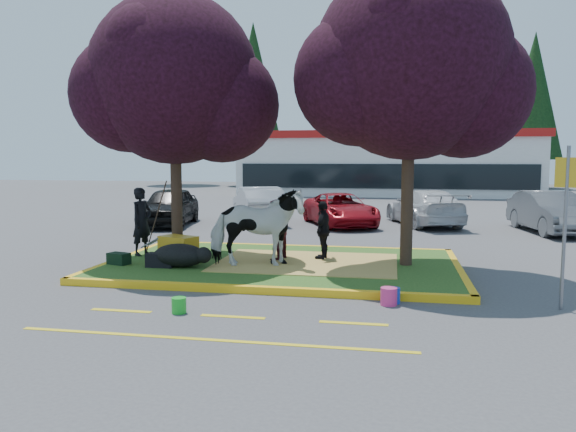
% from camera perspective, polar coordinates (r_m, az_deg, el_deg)
% --- Properties ---
extents(ground, '(90.00, 90.00, 0.00)m').
position_cam_1_polar(ground, '(13.48, -0.60, -5.30)').
color(ground, '#424244').
rests_on(ground, ground).
extents(median_island, '(8.00, 5.00, 0.15)m').
position_cam_1_polar(median_island, '(13.47, -0.60, -4.99)').
color(median_island, '#295019').
rests_on(median_island, ground).
extents(curb_near, '(8.30, 0.16, 0.15)m').
position_cam_1_polar(curb_near, '(11.01, -3.25, -7.51)').
color(curb_near, yellow).
rests_on(curb_near, ground).
extents(curb_far, '(8.30, 0.16, 0.15)m').
position_cam_1_polar(curb_far, '(15.97, 1.21, -3.25)').
color(curb_far, yellow).
rests_on(curb_far, ground).
extents(curb_left, '(0.16, 5.30, 0.15)m').
position_cam_1_polar(curb_left, '(14.80, -16.33, -4.23)').
color(curb_left, yellow).
rests_on(curb_left, ground).
extents(curb_right, '(0.16, 5.30, 0.15)m').
position_cam_1_polar(curb_right, '(13.30, 16.99, -5.40)').
color(curb_right, yellow).
rests_on(curb_right, ground).
extents(straw_bedding, '(4.20, 3.00, 0.01)m').
position_cam_1_polar(straw_bedding, '(13.35, 1.93, -4.74)').
color(straw_bedding, tan).
rests_on(straw_bedding, median_island).
extents(tree_purple_left, '(5.06, 4.20, 6.51)m').
position_cam_1_polar(tree_purple_left, '(14.48, -11.44, 12.69)').
color(tree_purple_left, black).
rests_on(tree_purple_left, median_island).
extents(tree_purple_right, '(5.30, 4.40, 6.82)m').
position_cam_1_polar(tree_purple_right, '(13.29, 12.39, 14.16)').
color(tree_purple_right, black).
rests_on(tree_purple_right, median_island).
extents(fire_lane_stripe_a, '(1.10, 0.12, 0.01)m').
position_cam_1_polar(fire_lane_stripe_a, '(10.24, -16.58, -9.20)').
color(fire_lane_stripe_a, yellow).
rests_on(fire_lane_stripe_a, ground).
extents(fire_lane_stripe_b, '(1.10, 0.12, 0.01)m').
position_cam_1_polar(fire_lane_stripe_b, '(9.51, -5.63, -10.15)').
color(fire_lane_stripe_b, yellow).
rests_on(fire_lane_stripe_b, ground).
extents(fire_lane_stripe_c, '(1.10, 0.12, 0.01)m').
position_cam_1_polar(fire_lane_stripe_c, '(9.17, 6.67, -10.78)').
color(fire_lane_stripe_c, yellow).
rests_on(fire_lane_stripe_c, ground).
extents(fire_lane_long, '(6.00, 0.10, 0.01)m').
position_cam_1_polar(fire_lane_long, '(8.42, -7.98, -12.34)').
color(fire_lane_long, yellow).
rests_on(fire_lane_long, ground).
extents(retail_building, '(20.40, 8.40, 4.40)m').
position_cam_1_polar(retail_building, '(40.95, 9.90, 5.38)').
color(retail_building, silver).
rests_on(retail_building, ground).
extents(treeline, '(46.58, 7.80, 14.63)m').
position_cam_1_polar(treeline, '(50.84, 9.29, 11.68)').
color(treeline, black).
rests_on(treeline, ground).
extents(cow, '(2.30, 1.43, 1.80)m').
position_cam_1_polar(cow, '(12.75, -3.23, -1.18)').
color(cow, white).
rests_on(cow, median_island).
extents(calf, '(1.39, 1.08, 0.53)m').
position_cam_1_polar(calf, '(13.04, -10.97, -3.95)').
color(calf, black).
rests_on(calf, median_island).
extents(handler, '(0.59, 0.73, 1.73)m').
position_cam_1_polar(handler, '(14.75, -14.63, -0.54)').
color(handler, black).
rests_on(handler, median_island).
extents(visitor_a, '(0.72, 0.83, 1.48)m').
position_cam_1_polar(visitor_a, '(13.61, -1.29, -1.41)').
color(visitor_a, '#471419').
rests_on(visitor_a, median_island).
extents(visitor_b, '(0.48, 0.88, 1.42)m').
position_cam_1_polar(visitor_b, '(13.73, 3.59, -1.46)').
color(visitor_b, black).
rests_on(visitor_b, median_island).
extents(wheelbarrow, '(1.57, 0.81, 0.60)m').
position_cam_1_polar(wheelbarrow, '(13.81, -11.05, -2.79)').
color(wheelbarrow, black).
rests_on(wheelbarrow, median_island).
extents(gear_bag_dark, '(0.63, 0.36, 0.31)m').
position_cam_1_polar(gear_bag_dark, '(13.15, -12.81, -4.38)').
color(gear_bag_dark, black).
rests_on(gear_bag_dark, median_island).
extents(gear_bag_green, '(0.57, 0.44, 0.26)m').
position_cam_1_polar(gear_bag_green, '(13.73, -16.81, -4.16)').
color(gear_bag_green, black).
rests_on(gear_bag_green, median_island).
extents(sign_post, '(0.38, 0.18, 2.84)m').
position_cam_1_polar(sign_post, '(10.70, 26.39, 0.74)').
color(sign_post, slate).
rests_on(sign_post, ground).
extents(bucket_green, '(0.28, 0.28, 0.27)m').
position_cam_1_polar(bucket_green, '(9.84, -11.02, -8.90)').
color(bucket_green, green).
rests_on(bucket_green, ground).
extents(bucket_pink, '(0.37, 0.37, 0.32)m').
position_cam_1_polar(bucket_pink, '(10.31, 10.20, -8.04)').
color(bucket_pink, '#DC3179').
rests_on(bucket_pink, ground).
extents(bucket_blue, '(0.30, 0.30, 0.28)m').
position_cam_1_polar(bucket_blue, '(10.47, 10.59, -7.93)').
color(bucket_blue, blue).
rests_on(bucket_blue, ground).
extents(car_black, '(2.37, 4.54, 1.47)m').
position_cam_1_polar(car_black, '(22.27, -11.98, 0.97)').
color(car_black, black).
rests_on(car_black, ground).
extents(car_silver, '(3.21, 4.66, 1.46)m').
position_cam_1_polar(car_silver, '(22.82, -3.04, 1.19)').
color(car_silver, '#AAADB2').
rests_on(car_silver, ground).
extents(car_red, '(3.63, 4.95, 1.25)m').
position_cam_1_polar(car_red, '(21.77, 5.32, 0.66)').
color(car_red, maroon).
rests_on(car_red, ground).
extents(car_white, '(3.28, 5.13, 1.38)m').
position_cam_1_polar(car_white, '(22.48, 13.69, 0.86)').
color(car_white, silver).
rests_on(car_white, ground).
extents(car_grey, '(2.18, 4.60, 1.45)m').
position_cam_1_polar(car_grey, '(21.66, 25.08, 0.37)').
color(car_grey, '#54585B').
rests_on(car_grey, ground).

